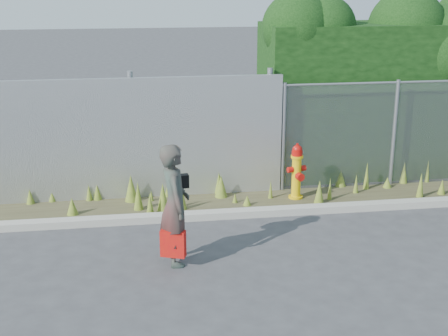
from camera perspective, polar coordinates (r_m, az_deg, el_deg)
ground at (r=8.93m, az=3.29°, el=-8.73°), size 80.00×80.00×0.00m
curb at (r=10.52m, az=1.29°, el=-4.17°), size 16.00×0.22×0.12m
weed_strip at (r=11.14m, az=1.25°, el=-2.52°), size 16.00×1.33×0.54m
corrugated_fence at (r=11.31m, az=-16.20°, el=2.24°), size 8.50×0.21×2.30m
chainlink_fence at (r=12.69m, az=19.63°, el=3.19°), size 6.50×0.07×2.05m
hedge at (r=13.48m, az=18.91°, el=8.28°), size 7.40×1.99×3.73m
fire_hydrant at (r=11.26m, az=6.65°, el=-0.40°), size 0.35×0.31×1.04m
woman at (r=8.65m, az=-4.53°, el=-3.37°), size 0.45×0.66×1.73m
red_tote_bag at (r=8.68m, az=-4.68°, el=-6.89°), size 0.35×0.13×0.45m
black_shoulder_bag at (r=8.80m, az=-4.09°, el=-1.23°), size 0.26×0.11×0.19m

